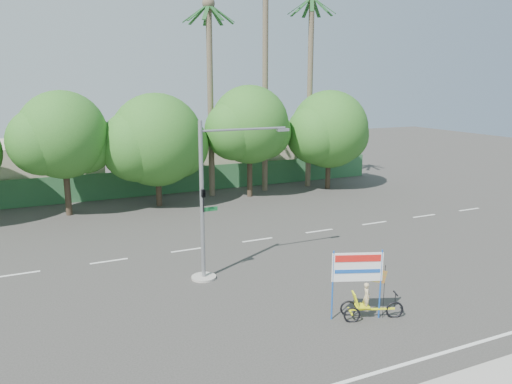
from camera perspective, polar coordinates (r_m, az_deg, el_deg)
name	(u,v)px	position (r m, az deg, el deg)	size (l,w,h in m)	color
ground	(297,304)	(20.25, 4.69, -12.59)	(120.00, 120.00, 0.00)	#33302D
fence	(161,182)	(39.25, -10.86, 1.16)	(38.00, 0.08, 2.00)	#336B3D
building_left	(17,169)	(42.43, -25.65, 2.36)	(12.00, 8.00, 4.00)	beige
building_right	(234,157)	(45.78, -2.52, 3.99)	(14.00, 8.00, 3.60)	beige
tree_left	(62,138)	(34.16, -21.26, 5.76)	(6.66, 5.60, 8.07)	#473828
tree_center	(156,143)	(35.10, -11.36, 5.55)	(7.62, 6.40, 7.85)	#473828
tree_right	(249,128)	(37.26, -0.80, 7.38)	(6.90, 5.80, 8.36)	#473828
tree_far_right	(329,132)	(40.65, 8.31, 6.84)	(7.38, 6.20, 7.94)	#473828
palm_tall	(265,56)	(39.38, 1.07, 15.26)	(3.73, 3.79, 17.45)	#70604C
palm_mid	(310,71)	(41.24, 6.22, 13.59)	(3.73, 3.79, 15.45)	#70604C
palm_short	(210,78)	(37.59, -5.28, 12.90)	(3.73, 3.79, 14.45)	#70604C
traffic_signal	(209,214)	(21.81, -5.39, -2.57)	(4.72, 1.10, 7.00)	gray
trike_billboard	(363,291)	(19.00, 12.17, -11.00)	(2.58, 1.22, 2.69)	black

